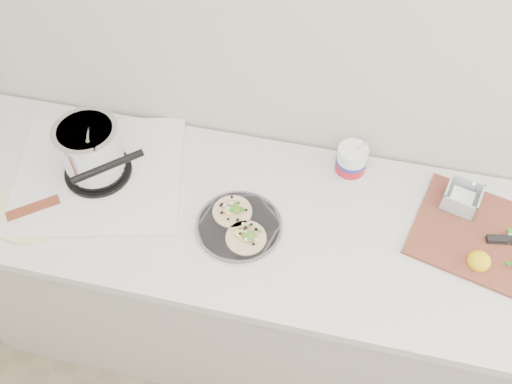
% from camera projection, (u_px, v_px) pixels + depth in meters
% --- Properties ---
extents(counter, '(2.44, 0.66, 0.90)m').
position_uv_depth(counter, '(302.00, 291.00, 2.11)').
color(counter, beige).
rests_on(counter, ground).
extents(stove, '(0.63, 0.61, 0.26)m').
position_uv_depth(stove, '(94.00, 158.00, 1.80)').
color(stove, silver).
rests_on(stove, counter).
extents(taco_plate, '(0.26, 0.26, 0.04)m').
position_uv_depth(taco_plate, '(239.00, 224.00, 1.73)').
color(taco_plate, '#54535A').
rests_on(taco_plate, counter).
extents(tub, '(0.10, 0.10, 0.22)m').
position_uv_depth(tub, '(352.00, 160.00, 1.82)').
color(tub, white).
rests_on(tub, counter).
extents(cutboard, '(0.55, 0.45, 0.08)m').
position_uv_depth(cutboard, '(495.00, 235.00, 1.70)').
color(cutboard, brown).
rests_on(cutboard, counter).
extents(bacon_plate, '(0.25, 0.25, 0.02)m').
position_uv_depth(bacon_plate, '(34.00, 210.00, 1.77)').
color(bacon_plate, beige).
rests_on(bacon_plate, counter).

